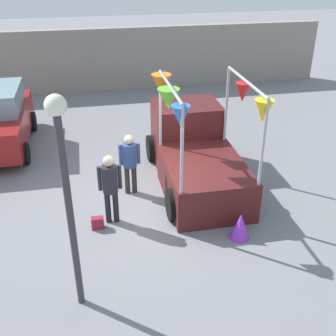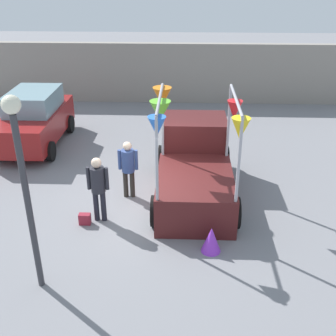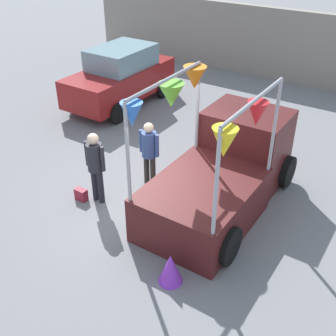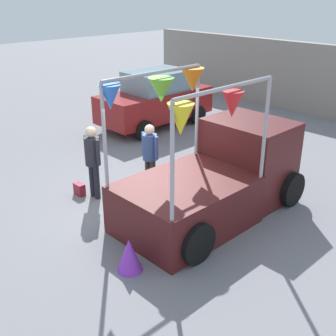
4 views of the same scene
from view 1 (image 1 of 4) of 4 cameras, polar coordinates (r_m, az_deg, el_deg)
ground_plane at (r=10.42m, az=-2.24°, el=-4.90°), size 60.00×60.00×0.00m
vendor_truck at (r=11.15m, az=3.53°, el=2.39°), size 2.32×4.03×3.00m
person_customer at (r=9.35m, az=-7.86°, el=-2.04°), size 0.53×0.34×1.69m
person_vendor at (r=10.45m, az=-5.21°, el=1.22°), size 0.53×0.34×1.61m
handbag at (r=9.66m, az=-9.51°, el=-7.35°), size 0.28×0.16×0.28m
street_lamp at (r=6.56m, az=-13.73°, el=-1.50°), size 0.32×0.32×3.88m
brick_boundary_wall at (r=18.50m, az=-7.08°, el=14.38°), size 18.00×0.36×2.60m
folded_kite_bundle_violet at (r=9.29m, az=9.76°, el=-7.77°), size 0.62×0.62×0.60m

